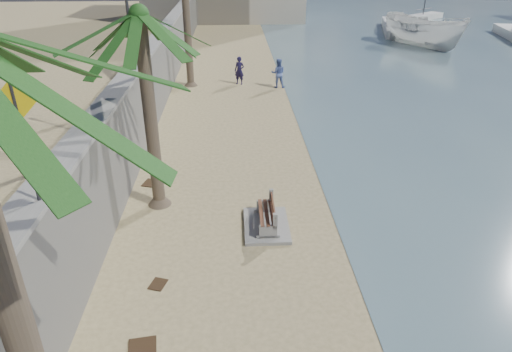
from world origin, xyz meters
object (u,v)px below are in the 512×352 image
bench_far (266,217)px  sailboat_west (423,16)px  palm_mid (139,17)px  person_a (239,69)px  boat_cruiser (424,30)px  yacht_far (397,28)px  person_b (278,72)px

bench_far → sailboat_west: 48.12m
bench_far → palm_mid: (-3.58, 1.62, 5.80)m
bench_far → palm_mid: palm_mid is taller
person_a → boat_cruiser: (16.04, 10.94, 0.45)m
sailboat_west → person_a: bearing=-129.8°
person_a → yacht_far: person_a is taller
boat_cruiser → sailboat_west: size_ratio=0.33×
palm_mid → person_a: size_ratio=3.60×
person_b → sailboat_west: sailboat_west is taller
palm_mid → bench_far: bearing=-24.3°
bench_far → palm_mid: bearing=155.7°
bench_far → yacht_far: 38.62m
person_a → yacht_far: bearing=71.4°
sailboat_west → person_b: bearing=-125.8°
bench_far → palm_mid: size_ratio=0.29×
palm_mid → boat_cruiser: (19.09, 25.87, -4.74)m
bench_far → person_a: bearing=91.8°
palm_mid → yacht_far: 39.26m
palm_mid → boat_cruiser: size_ratio=1.94×
boat_cruiser → sailboat_west: (6.04, 15.54, -1.07)m
bench_far → yacht_far: (15.89, 35.20, -0.03)m
sailboat_west → bench_far: bearing=-116.6°
person_b → yacht_far: person_b is taller
yacht_far → sailboat_west: 9.66m
person_a → sailboat_west: sailboat_west is taller
bench_far → sailboat_west: bearing=63.4°
palm_mid → sailboat_west: bearing=58.8°
boat_cruiser → person_b: bearing=-168.2°
person_b → boat_cruiser: boat_cruiser is taller
bench_far → person_a: (-0.53, 16.55, 0.62)m
person_b → yacht_far: (14.04, 19.51, -0.64)m
person_a → sailboat_west: size_ratio=0.18×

